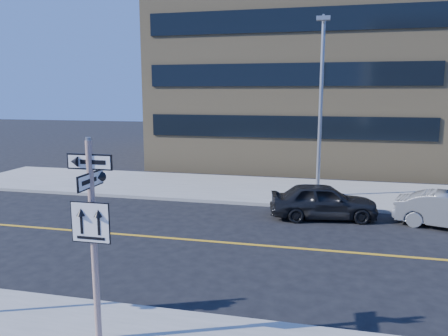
# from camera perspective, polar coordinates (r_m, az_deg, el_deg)

# --- Properties ---
(ground) EXTENTS (120.00, 120.00, 0.00)m
(ground) POSITION_cam_1_polar(r_m,az_deg,el_deg) (11.76, -9.85, -15.57)
(ground) COLOR black
(ground) RESTS_ON ground
(sign_pole) EXTENTS (0.92, 0.92, 4.06)m
(sign_pole) POSITION_cam_1_polar(r_m,az_deg,el_deg) (8.78, -16.76, -7.73)
(sign_pole) COLOR beige
(sign_pole) RESTS_ON near_sidewalk
(parked_car_a) EXTENTS (2.36, 4.43, 1.44)m
(parked_car_a) POSITION_cam_1_polar(r_m,az_deg,el_deg) (17.97, 12.82, -4.22)
(parked_car_a) COLOR black
(parked_car_a) RESTS_ON ground
(streetlight_a) EXTENTS (0.55, 2.25, 8.00)m
(streetlight_a) POSITION_cam_1_polar(r_m,az_deg,el_deg) (20.50, 12.54, 8.92)
(streetlight_a) COLOR gray
(streetlight_a) RESTS_ON far_sidewalk
(building_brick) EXTENTS (18.00, 18.00, 18.00)m
(building_brick) POSITION_cam_1_polar(r_m,az_deg,el_deg) (35.04, 9.73, 16.30)
(building_brick) COLOR #A18859
(building_brick) RESTS_ON ground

